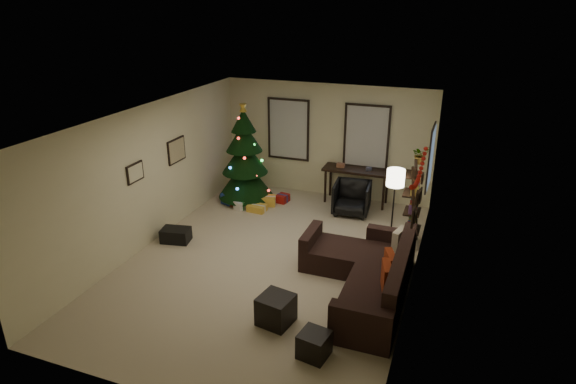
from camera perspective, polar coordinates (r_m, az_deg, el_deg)
The scene contains 29 objects.
floor at distance 8.98m, azimuth -1.95°, elevation -8.10°, with size 7.00×7.00×0.00m, color #B9AA8C.
ceiling at distance 7.97m, azimuth -2.20°, elevation 8.95°, with size 7.00×7.00×0.00m, color white.
wall_back at distance 11.52m, azimuth 4.58°, elevation 6.05°, with size 5.00×5.00×0.00m, color beige.
wall_front at distance 5.68m, azimuth -15.92°, elevation -12.58°, with size 5.00×5.00×0.00m, color beige.
wall_left at distance 9.56m, azimuth -16.08°, elevation 1.88°, with size 7.00×7.00×0.00m, color beige.
wall_right at distance 7.85m, azimuth 15.09°, elevation -2.46°, with size 7.00×7.00×0.00m, color beige.
window_back_left at distance 11.72m, azimuth 0.07°, elevation 7.41°, with size 1.05×0.06×1.50m.
window_back_right at distance 11.23m, azimuth 9.26°, elevation 6.47°, with size 1.05×0.06×1.50m.
window_right_wall at distance 10.19m, azimuth 16.58°, elevation 3.94°, with size 0.06×0.90×1.30m.
christmas_tree at distance 11.23m, azimuth -5.13°, elevation 3.71°, with size 1.29×1.29×2.40m.
presents at distance 11.31m, azimuth -4.31°, elevation -0.93°, with size 1.50×1.01×0.28m.
sofa at distance 8.11m, azimuth 9.41°, elevation -9.63°, with size 1.88×2.73×0.87m.
pillow_red_a at distance 7.41m, azimuth 11.54°, elevation -9.85°, with size 0.11×0.43×0.43m, color maroon.
pillow_red_b at distance 7.71m, azimuth 11.98°, elevation -8.54°, with size 0.11×0.43×0.43m, color maroon.
pillow_cream at distance 8.54m, azimuth 12.99°, elevation -5.53°, with size 0.11×0.40×0.40m, color beige.
ottoman_near at distance 7.32m, azimuth -1.43°, elevation -13.72°, with size 0.47×0.47×0.45m, color black.
ottoman_far at distance 6.78m, azimuth 3.11°, elevation -17.56°, with size 0.38×0.38×0.36m, color black.
desk at distance 11.26m, azimuth 8.12°, elevation 2.24°, with size 1.55×0.55×0.84m.
desk_chair at distance 10.79m, azimuth 7.54°, elevation -0.72°, with size 0.72×0.67×0.74m, color black.
bookshelf at distance 9.49m, azimuth 14.60°, elevation -1.62°, with size 0.30×0.50×1.67m.
potted_plant at distance 9.46m, azimuth 15.40°, elevation 4.58°, with size 0.41×0.35×0.45m, color #4C4C4C.
floor_lamp at distance 9.11m, azimuth 12.55°, elevation 1.05°, with size 0.33×0.33×1.58m.
art_map at distance 10.21m, azimuth -13.04°, elevation 4.81°, with size 0.04×0.60×0.50m.
art_abstract at distance 9.17m, azimuth -17.62°, elevation 2.21°, with size 0.04×0.45×0.35m.
gallery at distance 7.69m, azimuth 15.05°, elevation -1.15°, with size 0.03×1.25×0.54m.
garland at distance 7.56m, azimuth 15.20°, elevation 2.30°, with size 0.08×1.90×0.30m, color #A5140C, non-canonical shape.
stocking_left at distance 11.60m, azimuth 4.05°, elevation 7.00°, with size 0.20×0.05×0.36m.
stocking_right at distance 11.52m, azimuth 5.58°, elevation 6.20°, with size 0.20×0.05×0.36m.
storage_bin at distance 9.83m, azimuth -13.11°, elevation -4.97°, with size 0.55×0.36×0.27m, color black.
Camera 1 is at (2.99, -7.17, 4.49)m, focal length 30.10 mm.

